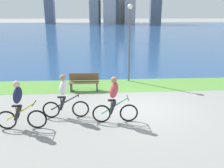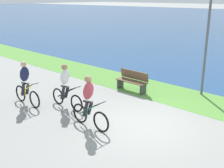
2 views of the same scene
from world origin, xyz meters
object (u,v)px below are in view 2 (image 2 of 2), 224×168
object	(u,v)px
bench_near_path	(132,81)
cyclist_lead	(89,102)
cyclist_trailing	(66,86)
lamppost_tall	(208,29)
cyclist_distant_rear	(26,84)

from	to	relation	value
bench_near_path	cyclist_lead	bearing A→B (deg)	-71.51
cyclist_lead	bench_near_path	distance (m)	3.98
cyclist_trailing	lamppost_tall	size ratio (longest dim) A/B	0.41
cyclist_lead	bench_near_path	bearing A→B (deg)	108.49
cyclist_trailing	bench_near_path	bearing A→B (deg)	79.85
cyclist_trailing	bench_near_path	size ratio (longest dim) A/B	1.17
bench_near_path	cyclist_distant_rear	bearing A→B (deg)	-115.71
cyclist_trailing	cyclist_distant_rear	xyz separation A→B (m)	(-1.38, -0.84, 0.01)
cyclist_distant_rear	bench_near_path	distance (m)	4.54
cyclist_trailing	cyclist_distant_rear	bearing A→B (deg)	-148.74
cyclist_lead	bench_near_path	world-z (taller)	cyclist_lead
bench_near_path	cyclist_trailing	bearing A→B (deg)	-100.15
cyclist_trailing	cyclist_distant_rear	distance (m)	1.62
cyclist_trailing	cyclist_lead	bearing A→B (deg)	-15.77
cyclist_distant_rear	cyclist_lead	bearing A→B (deg)	5.70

